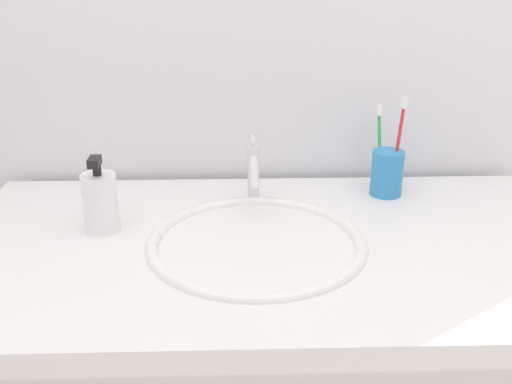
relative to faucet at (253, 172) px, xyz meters
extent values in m
cube|color=silver|center=(0.02, 0.18, 0.23)|extent=(2.37, 0.04, 2.40)
cube|color=white|center=(0.02, -0.18, -0.09)|extent=(1.17, 0.64, 0.04)
ellipsoid|color=white|center=(0.00, -0.19, -0.11)|extent=(0.35, 0.35, 0.08)
torus|color=white|center=(0.00, -0.19, -0.07)|extent=(0.40, 0.40, 0.02)
cylinder|color=#595B60|center=(0.00, -0.19, -0.15)|extent=(0.03, 0.03, 0.01)
cylinder|color=silver|center=(0.00, 0.02, -0.01)|extent=(0.02, 0.02, 0.12)
cylinder|color=silver|center=(0.00, -0.03, 0.01)|extent=(0.02, 0.11, 0.05)
cylinder|color=silver|center=(0.00, 0.03, 0.06)|extent=(0.01, 0.05, 0.01)
cylinder|color=#338CCC|center=(0.29, 0.04, -0.02)|extent=(0.07, 0.07, 0.10)
cylinder|color=red|center=(0.30, 0.04, 0.04)|extent=(0.02, 0.01, 0.20)
cube|color=white|center=(0.31, 0.04, 0.13)|extent=(0.02, 0.01, 0.02)
cylinder|color=green|center=(0.28, 0.07, 0.02)|extent=(0.02, 0.04, 0.17)
cube|color=white|center=(0.27, 0.09, 0.11)|extent=(0.01, 0.02, 0.03)
cylinder|color=white|center=(-0.29, -0.12, -0.01)|extent=(0.07, 0.07, 0.11)
cylinder|color=black|center=(-0.29, -0.12, 0.05)|extent=(0.02, 0.02, 0.02)
cube|color=black|center=(-0.29, -0.14, 0.07)|extent=(0.02, 0.04, 0.02)
camera|label=1|loc=(-0.03, -1.17, 0.44)|focal=42.64mm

